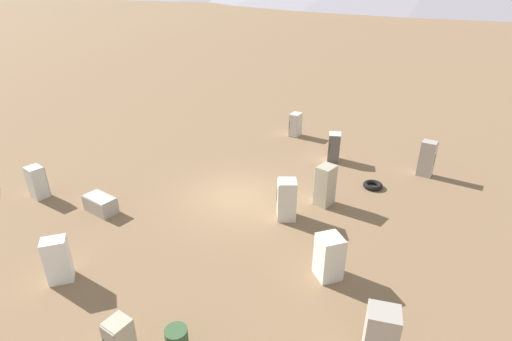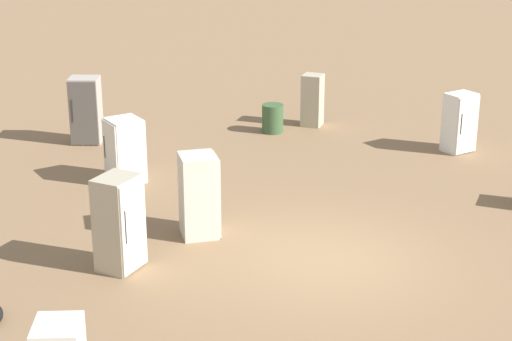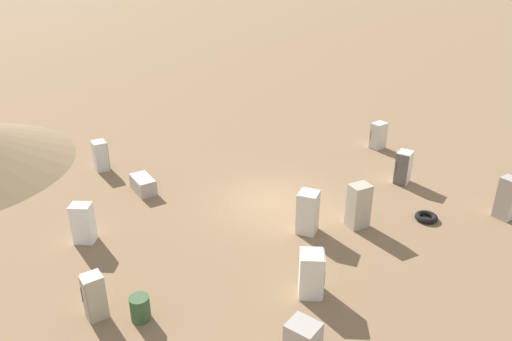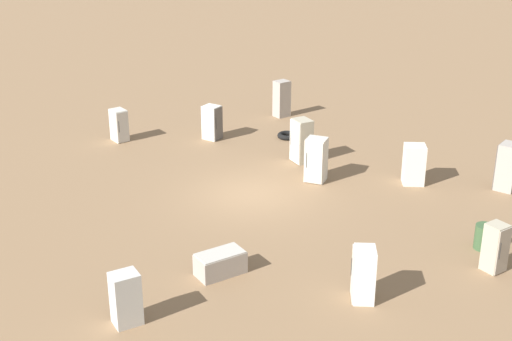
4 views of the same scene
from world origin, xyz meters
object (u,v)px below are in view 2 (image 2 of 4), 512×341
Objects in this scene: discarded_fridge_1 at (119,223)px; discarded_fridge_4 at (460,123)px; discarded_fridge_5 at (199,195)px; discarded_fridge_9 at (313,100)px; discarded_fridge_3 at (125,150)px; discarded_fridge_2 at (86,110)px; rusty_barrel at (273,118)px.

discarded_fridge_1 is 1.16× the size of discarded_fridge_4.
discarded_fridge_4 is 8.53m from discarded_fridge_5.
discarded_fridge_1 reaches higher than discarded_fridge_9.
discarded_fridge_1 is at bearing 154.67° from discarded_fridge_3.
discarded_fridge_9 is (6.68, 0.85, -0.02)m from discarded_fridge_3.
rusty_barrel is (4.63, -2.36, -0.50)m from discarded_fridge_2.
discarded_fridge_3 is 8.83m from discarded_fridge_4.
discarded_fridge_1 is 4.76m from discarded_fridge_3.
discarded_fridge_9 is (7.04, 4.58, -0.11)m from discarded_fridge_5.
discarded_fridge_4 is at bearing 176.62° from discarded_fridge_2.
discarded_fridge_1 reaches higher than discarded_fridge_2.
discarded_fridge_2 is 7.17m from discarded_fridge_5.
discarded_fridge_3 is 5.42m from rusty_barrel.
discarded_fridge_2 reaches higher than discarded_fridge_4.
discarded_fridge_1 is 1.01× the size of discarded_fridge_2.
discarded_fridge_5 is at bearing 120.18° from discarded_fridge_2.
discarded_fridge_3 is at bearing -162.07° from discarded_fridge_5.
discarded_fridge_9 is at bearing -77.70° from discarded_fridge_3.
discarded_fridge_1 is 1.18× the size of discarded_fridge_3.
rusty_barrel is (5.67, 4.73, -0.46)m from discarded_fridge_5.
discarded_fridge_1 is 9.27m from rusty_barrel.
discarded_fridge_2 reaches higher than discarded_fridge_3.
discarded_fridge_3 is (2.40, 4.10, -0.14)m from discarded_fridge_1.
discarded_fridge_3 is 0.90× the size of discarded_fridge_5.
discarded_fridge_1 reaches higher than discarded_fridge_5.
discarded_fridge_1 is 1.21× the size of discarded_fridge_9.
discarded_fridge_4 reaches higher than discarded_fridge_3.
discarded_fridge_2 is 1.20× the size of discarded_fridge_9.
discarded_fridge_5 is at bearing -140.17° from rusty_barrel.
discarded_fridge_4 is (7.48, -6.72, -0.12)m from discarded_fridge_2.
discarded_fridge_2 is 1.05× the size of discarded_fridge_5.
discarded_fridge_1 is at bearing 106.07° from discarded_fridge_2.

